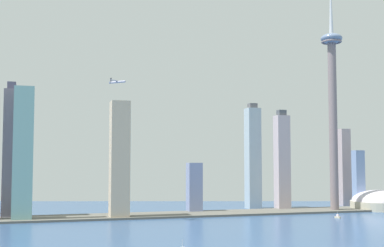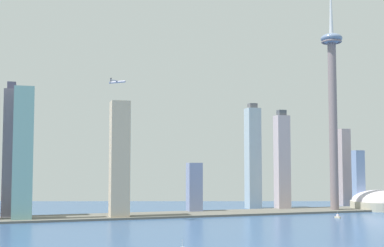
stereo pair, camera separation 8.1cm
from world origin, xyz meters
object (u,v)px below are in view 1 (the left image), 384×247
at_px(skyscraper_1, 343,167).
at_px(skyscraper_5, 282,161).
at_px(skyscraper_6, 194,188).
at_px(skyscraper_2, 10,152).
at_px(skyscraper_3, 120,160).
at_px(observation_tower, 332,91).
at_px(stadium_dome, 381,202).
at_px(airplane, 118,82).
at_px(boat_0, 338,217).
at_px(skyscraper_9, 359,179).
at_px(skyscraper_8, 253,157).
at_px(skyscraper_4, 23,153).

distance_m(skyscraper_1, skyscraper_5, 150.61).
bearing_deg(skyscraper_6, skyscraper_1, 10.23).
relative_size(skyscraper_5, skyscraper_6, 2.13).
bearing_deg(skyscraper_2, skyscraper_3, -16.24).
xyz_separation_m(observation_tower, stadium_dome, (87.39, 5.67, -175.44)).
distance_m(skyscraper_2, airplane, 180.29).
bearing_deg(boat_0, skyscraper_3, 55.44).
height_order(stadium_dome, skyscraper_9, skyscraper_9).
relative_size(stadium_dome, skyscraper_8, 0.55).
height_order(observation_tower, skyscraper_6, observation_tower).
bearing_deg(skyscraper_9, skyscraper_5, 179.89).
relative_size(skyscraper_3, skyscraper_4, 0.91).
xyz_separation_m(skyscraper_1, skyscraper_8, (-175.16, -9.04, 17.19)).
distance_m(skyscraper_6, boat_0, 211.01).
bearing_deg(skyscraper_4, airplane, -19.02).
xyz_separation_m(skyscraper_8, skyscraper_9, (173.25, -40.55, -36.49)).
distance_m(stadium_dome, skyscraper_2, 571.12).
bearing_deg(observation_tower, skyscraper_2, 175.56).
bearing_deg(skyscraper_4, skyscraper_2, 114.36).
bearing_deg(skyscraper_5, airplane, -162.54).
height_order(skyscraper_2, skyscraper_4, skyscraper_2).
relative_size(skyscraper_2, boat_0, 20.58).
relative_size(skyscraper_3, skyscraper_9, 1.67).
distance_m(skyscraper_1, skyscraper_6, 295.68).
bearing_deg(skyscraper_2, skyscraper_8, 7.21).
bearing_deg(skyscraper_9, boat_0, -133.60).
height_order(skyscraper_1, skyscraper_8, skyscraper_8).
distance_m(skyscraper_3, airplane, 108.07).
xyz_separation_m(skyscraper_5, boat_0, (19.32, -127.06, -75.06)).
height_order(observation_tower, stadium_dome, observation_tower).
relative_size(observation_tower, skyscraper_1, 2.81).
bearing_deg(skyscraper_3, skyscraper_2, 163.76).
xyz_separation_m(stadium_dome, skyscraper_8, (-187.01, 79.19, 72.57)).
relative_size(skyscraper_8, boat_0, 19.21).
bearing_deg(skyscraper_3, skyscraper_6, 21.03).
distance_m(observation_tower, skyscraper_4, 470.16).
bearing_deg(skyscraper_6, boat_0, -36.64).
xyz_separation_m(skyscraper_4, skyscraper_5, (393.09, 47.27, -10.65)).
height_order(skyscraper_9, airplane, airplane).
height_order(skyscraper_1, skyscraper_9, skyscraper_1).
xyz_separation_m(skyscraper_4, boat_0, (412.41, -79.79, -85.71)).
xyz_separation_m(stadium_dome, boat_0, (-134.49, -88.15, -9.77)).
bearing_deg(skyscraper_1, skyscraper_6, -169.77).
bearing_deg(skyscraper_3, airplane, -103.76).
relative_size(observation_tower, skyscraper_2, 2.03).
height_order(skyscraper_8, airplane, airplane).
bearing_deg(skyscraper_1, skyscraper_8, -177.05).
relative_size(stadium_dome, skyscraper_2, 0.51).
height_order(skyscraper_1, skyscraper_6, skyscraper_1).
distance_m(stadium_dome, airplane, 465.42).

